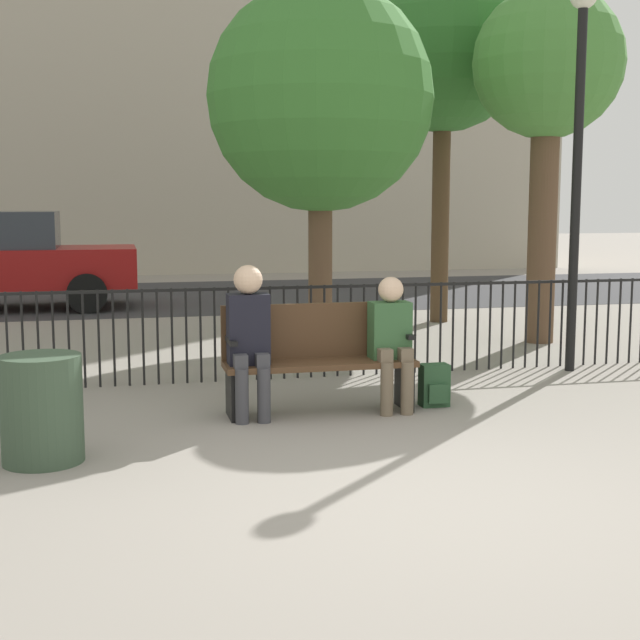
# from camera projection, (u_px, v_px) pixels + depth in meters

# --- Properties ---
(ground_plane) EXTENTS (80.00, 80.00, 0.00)m
(ground_plane) POSITION_uv_depth(u_px,v_px,m) (409.00, 503.00, 5.33)
(ground_plane) COLOR gray
(park_bench) EXTENTS (1.63, 0.45, 0.92)m
(park_bench) POSITION_uv_depth(u_px,v_px,m) (318.00, 355.00, 7.61)
(park_bench) COLOR #4C331E
(park_bench) RESTS_ON ground
(seated_person_0) EXTENTS (0.34, 0.39, 1.28)m
(seated_person_0) POSITION_uv_depth(u_px,v_px,m) (249.00, 332.00, 7.32)
(seated_person_0) COLOR #3D3D42
(seated_person_0) RESTS_ON ground
(seated_person_1) EXTENTS (0.34, 0.39, 1.16)m
(seated_person_1) POSITION_uv_depth(u_px,v_px,m) (391.00, 336.00, 7.60)
(seated_person_1) COLOR brown
(seated_person_1) RESTS_ON ground
(backpack) EXTENTS (0.25, 0.20, 0.37)m
(backpack) POSITION_uv_depth(u_px,v_px,m) (434.00, 386.00, 7.82)
(backpack) COLOR #284C2D
(backpack) RESTS_ON ground
(fence_railing) EXTENTS (9.01, 0.03, 0.95)m
(fence_railing) POSITION_uv_depth(u_px,v_px,m) (284.00, 324.00, 8.99)
(fence_railing) COLOR black
(fence_railing) RESTS_ON ground
(tree_0) EXTENTS (2.60, 2.60, 4.27)m
(tree_0) POSITION_uv_depth(u_px,v_px,m) (320.00, 99.00, 10.17)
(tree_0) COLOR brown
(tree_0) RESTS_ON ground
(tree_2) EXTENTS (2.54, 2.54, 5.32)m
(tree_2) POSITION_uv_depth(u_px,v_px,m) (444.00, 45.00, 12.80)
(tree_2) COLOR #4C3823
(tree_2) RESTS_ON ground
(tree_3) EXTENTS (1.86, 1.86, 4.41)m
(tree_3) POSITION_uv_depth(u_px,v_px,m) (548.00, 72.00, 10.96)
(tree_3) COLOR brown
(tree_3) RESTS_ON ground
(lamp_post) EXTENTS (0.28, 0.28, 4.00)m
(lamp_post) POSITION_uv_depth(u_px,v_px,m) (579.00, 121.00, 9.14)
(lamp_post) COLOR black
(lamp_post) RESTS_ON ground
(street_surface) EXTENTS (24.00, 6.00, 0.01)m
(street_surface) POSITION_uv_depth(u_px,v_px,m) (205.00, 296.00, 16.91)
(street_surface) COLOR #333335
(street_surface) RESTS_ON ground
(parked_car_0) EXTENTS (4.20, 1.94, 1.62)m
(parked_car_0) POSITION_uv_depth(u_px,v_px,m) (0.00, 259.00, 14.71)
(parked_car_0) COLOR maroon
(parked_car_0) RESTS_ON ground
(building_facade) EXTENTS (20.00, 6.00, 13.87)m
(building_facade) POSITION_uv_depth(u_px,v_px,m) (170.00, 6.00, 23.71)
(building_facade) COLOR #B2A893
(building_facade) RESTS_ON ground
(trash_bin) EXTENTS (0.56, 0.56, 0.75)m
(trash_bin) POSITION_uv_depth(u_px,v_px,m) (42.00, 409.00, 6.13)
(trash_bin) COLOR #384C38
(trash_bin) RESTS_ON ground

